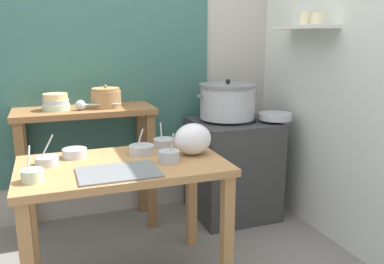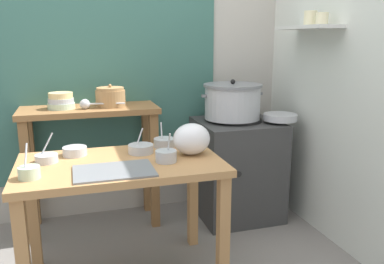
% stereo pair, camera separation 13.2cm
% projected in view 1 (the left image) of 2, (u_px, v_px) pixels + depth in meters
% --- Properties ---
extents(wall_back, '(4.40, 0.12, 2.60)m').
position_uv_depth(wall_back, '(117.00, 48.00, 3.03)').
color(wall_back, '#B2ADA3').
rests_on(wall_back, ground).
extents(wall_right, '(0.30, 3.20, 2.60)m').
position_uv_depth(wall_right, '(337.00, 50.00, 2.65)').
color(wall_right, silver).
rests_on(wall_right, ground).
extents(prep_table, '(1.10, 0.66, 0.72)m').
position_uv_depth(prep_table, '(124.00, 182.00, 2.18)').
color(prep_table, '#B27F4C').
rests_on(prep_table, ground).
extents(back_shelf_table, '(0.96, 0.40, 0.90)m').
position_uv_depth(back_shelf_table, '(86.00, 139.00, 2.83)').
color(back_shelf_table, olive).
rests_on(back_shelf_table, ground).
extents(stove_block, '(0.60, 0.61, 0.78)m').
position_uv_depth(stove_block, '(232.00, 167.00, 3.14)').
color(stove_block, '#383838').
rests_on(stove_block, ground).
extents(steamer_pot, '(0.49, 0.44, 0.30)m').
position_uv_depth(steamer_pot, '(228.00, 101.00, 3.03)').
color(steamer_pot, '#B7BABF').
rests_on(steamer_pot, stove_block).
extents(clay_pot, '(0.21, 0.21, 0.16)m').
position_uv_depth(clay_pot, '(106.00, 98.00, 2.81)').
color(clay_pot, '#A37A4C').
rests_on(clay_pot, back_shelf_table).
extents(bowl_stack_enamel, '(0.18, 0.18, 0.11)m').
position_uv_depth(bowl_stack_enamel, '(56.00, 102.00, 2.70)').
color(bowl_stack_enamel, '#B7D1AD').
rests_on(bowl_stack_enamel, back_shelf_table).
extents(ladle, '(0.31, 0.08, 0.07)m').
position_uv_depth(ladle, '(83.00, 105.00, 2.70)').
color(ladle, '#B7BABF').
rests_on(ladle, back_shelf_table).
extents(serving_tray, '(0.40, 0.28, 0.01)m').
position_uv_depth(serving_tray, '(118.00, 172.00, 1.98)').
color(serving_tray, slate).
rests_on(serving_tray, prep_table).
extents(plastic_bag, '(0.22, 0.18, 0.18)m').
position_uv_depth(plastic_bag, '(193.00, 139.00, 2.29)').
color(plastic_bag, white).
rests_on(plastic_bag, prep_table).
extents(wide_pan, '(0.25, 0.25, 0.05)m').
position_uv_depth(wide_pan, '(275.00, 116.00, 3.00)').
color(wide_pan, '#B7BABF').
rests_on(wide_pan, stove_block).
extents(prep_bowl_0, '(0.12, 0.12, 0.17)m').
position_uv_depth(prep_bowl_0, '(169.00, 156.00, 2.15)').
color(prep_bowl_0, '#B7BABF').
rests_on(prep_bowl_0, prep_table).
extents(prep_bowl_1, '(0.10, 0.10, 0.17)m').
position_uv_depth(prep_bowl_1, '(32.00, 175.00, 1.86)').
color(prep_bowl_1, '#B7D1AD').
rests_on(prep_bowl_1, prep_table).
extents(prep_bowl_2, '(0.15, 0.15, 0.14)m').
position_uv_depth(prep_bowl_2, '(142.00, 149.00, 2.31)').
color(prep_bowl_2, '#B7BABF').
rests_on(prep_bowl_2, prep_table).
extents(prep_bowl_3, '(0.12, 0.12, 0.16)m').
position_uv_depth(prep_bowl_3, '(47.00, 160.00, 2.11)').
color(prep_bowl_3, '#B7BABF').
rests_on(prep_bowl_3, prep_table).
extents(prep_bowl_4, '(0.13, 0.13, 0.15)m').
position_uv_depth(prep_bowl_4, '(164.00, 142.00, 2.46)').
color(prep_bowl_4, '#B7BABF').
rests_on(prep_bowl_4, prep_table).
extents(prep_bowl_5, '(0.14, 0.14, 0.05)m').
position_uv_depth(prep_bowl_5, '(75.00, 153.00, 2.25)').
color(prep_bowl_5, '#B7BABF').
rests_on(prep_bowl_5, prep_table).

